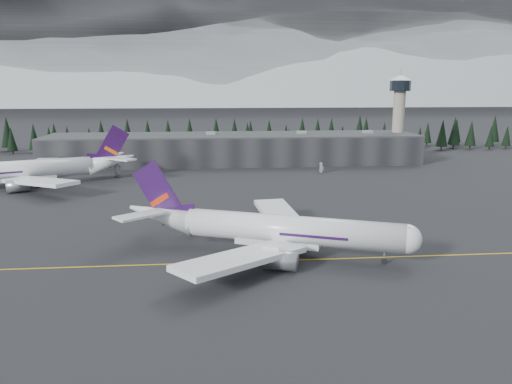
{
  "coord_description": "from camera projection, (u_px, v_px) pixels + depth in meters",
  "views": [
    {
      "loc": [
        -10.56,
        -92.74,
        33.02
      ],
      "look_at": [
        0.0,
        20.0,
        9.0
      ],
      "focal_mm": 35.0,
      "sensor_mm": 36.0,
      "label": 1
    }
  ],
  "objects": [
    {
      "name": "ground",
      "position": [
        265.0,
        258.0,
        98.15
      ],
      "size": [
        1400.0,
        1400.0,
        0.0
      ],
      "primitive_type": "plane",
      "color": "black",
      "rests_on": "ground"
    },
    {
      "name": "taxiline",
      "position": [
        267.0,
        261.0,
        96.2
      ],
      "size": [
        400.0,
        0.4,
        0.02
      ],
      "primitive_type": "cube",
      "color": "gold",
      "rests_on": "ground"
    },
    {
      "name": "terminal",
      "position": [
        234.0,
        149.0,
        218.58
      ],
      "size": [
        160.0,
        30.0,
        12.6
      ],
      "color": "black",
      "rests_on": "ground"
    },
    {
      "name": "control_tower",
      "position": [
        399.0,
        108.0,
        224.8
      ],
      "size": [
        10.0,
        10.0,
        37.7
      ],
      "color": "gray",
      "rests_on": "ground"
    },
    {
      "name": "treeline",
      "position": [
        230.0,
        137.0,
        254.37
      ],
      "size": [
        360.0,
        20.0,
        15.0
      ],
      "primitive_type": "cube",
      "color": "black",
      "rests_on": "ground"
    },
    {
      "name": "mountain_ridge",
      "position": [
        214.0,
        102.0,
        1072.11
      ],
      "size": [
        4400.0,
        900.0,
        420.0
      ],
      "primitive_type": null,
      "color": "white",
      "rests_on": "ground"
    },
    {
      "name": "jet_main",
      "position": [
        266.0,
        228.0,
        100.25
      ],
      "size": [
        58.7,
        52.31,
        17.93
      ],
      "rotation": [
        0.0,
        0.0,
        -0.38
      ],
      "color": "silver",
      "rests_on": "ground"
    },
    {
      "name": "jet_parked",
      "position": [
        35.0,
        169.0,
        168.42
      ],
      "size": [
        64.53,
        57.48,
        19.72
      ],
      "rotation": [
        0.0,
        0.0,
        3.52
      ],
      "color": "white",
      "rests_on": "ground"
    },
    {
      "name": "gse_vehicle_a",
      "position": [
        118.0,
        175.0,
        185.33
      ],
      "size": [
        3.06,
        5.4,
        1.42
      ],
      "primitive_type": "imported",
      "rotation": [
        0.0,
        0.0,
        0.14
      ],
      "color": "silver",
      "rests_on": "ground"
    },
    {
      "name": "gse_vehicle_b",
      "position": [
        322.0,
        171.0,
        194.5
      ],
      "size": [
        4.27,
        2.03,
        1.41
      ],
      "primitive_type": "imported",
      "rotation": [
        0.0,
        0.0,
        -1.48
      ],
      "color": "silver",
      "rests_on": "ground"
    }
  ]
}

